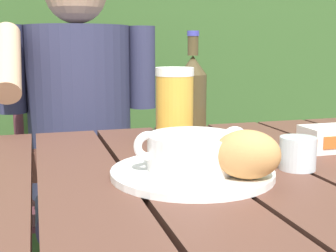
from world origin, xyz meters
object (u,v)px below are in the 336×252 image
(chair_near_diner, at_px, (78,188))
(soup_bowl, at_px, (192,151))
(bread_roll, at_px, (247,154))
(table_knife, at_px, (247,156))
(person_eating, at_px, (81,127))
(water_glass_small, at_px, (298,153))
(beer_glass, at_px, (175,106))
(butter_tub, at_px, (327,139))
(beer_bottle, at_px, (193,96))
(serving_plate, at_px, (192,172))

(chair_near_diner, distance_m, soup_bowl, 0.97)
(bread_roll, distance_m, table_knife, 0.18)
(person_eating, relative_size, water_glass_small, 19.14)
(beer_glass, distance_m, butter_tub, 0.33)
(person_eating, height_order, bread_roll, person_eating)
(chair_near_diner, height_order, beer_bottle, beer_bottle)
(chair_near_diner, height_order, soup_bowl, chair_near_diner)
(person_eating, bearing_deg, water_glass_small, -66.24)
(serving_plate, height_order, beer_glass, beer_glass)
(water_glass_small, bearing_deg, beer_bottle, 107.47)
(bread_roll, distance_m, water_glass_small, 0.15)
(bread_roll, bearing_deg, butter_tub, 32.73)
(soup_bowl, bearing_deg, beer_glass, 79.84)
(water_glass_small, bearing_deg, soup_bowl, 176.19)
(chair_near_diner, height_order, beer_glass, chair_near_diner)
(serving_plate, distance_m, bread_roll, 0.11)
(person_eating, height_order, water_glass_small, person_eating)
(beer_glass, bearing_deg, chair_near_diner, 103.90)
(beer_glass, xyz_separation_m, table_knife, (0.10, -0.16, -0.08))
(serving_plate, bearing_deg, table_knife, 30.39)
(bread_roll, bearing_deg, beer_glass, 93.59)
(soup_bowl, relative_size, butter_tub, 2.01)
(chair_near_diner, height_order, butter_tub, chair_near_diner)
(beer_glass, distance_m, water_glass_small, 0.31)
(soup_bowl, xyz_separation_m, beer_bottle, (0.10, 0.29, 0.06))
(butter_tub, distance_m, table_knife, 0.19)
(butter_tub, xyz_separation_m, table_knife, (-0.19, -0.01, -0.02))
(beer_bottle, bearing_deg, chair_near_diner, 109.53)
(beer_glass, distance_m, table_knife, 0.21)
(serving_plate, xyz_separation_m, bread_roll, (0.06, -0.08, 0.05))
(bread_roll, relative_size, water_glass_small, 1.99)
(person_eating, distance_m, serving_plate, 0.72)
(water_glass_small, bearing_deg, table_knife, 117.69)
(serving_plate, bearing_deg, beer_bottle, 70.74)
(serving_plate, bearing_deg, person_eating, 99.73)
(serving_plate, relative_size, beer_glass, 1.63)
(soup_bowl, bearing_deg, water_glass_small, -3.81)
(water_glass_small, bearing_deg, beer_glass, 120.02)
(butter_tub, height_order, table_knife, butter_tub)
(person_eating, distance_m, water_glass_small, 0.79)
(water_glass_small, height_order, table_knife, water_glass_small)
(table_knife, bearing_deg, beer_glass, 121.36)
(soup_bowl, height_order, water_glass_small, soup_bowl)
(chair_near_diner, relative_size, person_eating, 0.80)
(table_knife, bearing_deg, soup_bowl, -149.61)
(soup_bowl, bearing_deg, person_eating, 99.73)
(beer_bottle, relative_size, butter_tub, 2.49)
(bread_roll, bearing_deg, water_glass_small, 25.60)
(chair_near_diner, relative_size, soup_bowl, 4.90)
(butter_tub, bearing_deg, beer_glass, 152.77)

